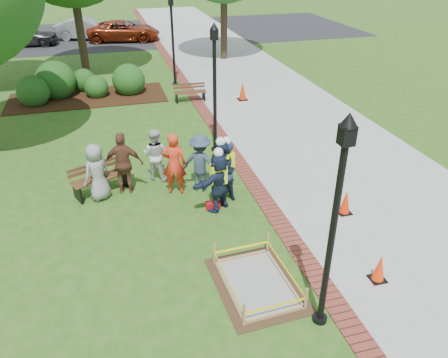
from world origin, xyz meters
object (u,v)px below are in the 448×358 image
object	(u,v)px
lamp_near	(335,214)
hivis_worker_a	(219,179)
bench_near	(101,184)
cone_front	(379,269)
wet_concrete_pad	(257,276)
hivis_worker_b	(226,167)
hivis_worker_c	(221,171)

from	to	relation	value
lamp_near	hivis_worker_a	distance (m)	4.73
bench_near	cone_front	bearing A→B (deg)	-44.02
cone_front	lamp_near	bearing A→B (deg)	-157.86
wet_concrete_pad	bench_near	distance (m)	5.74
lamp_near	wet_concrete_pad	bearing A→B (deg)	123.92
wet_concrete_pad	cone_front	xyz separation A→B (m)	(2.56, -0.56, 0.09)
hivis_worker_b	hivis_worker_c	world-z (taller)	hivis_worker_c
hivis_worker_a	bench_near	bearing A→B (deg)	150.29
hivis_worker_a	hivis_worker_c	xyz separation A→B (m)	(0.15, 0.35, 0.06)
lamp_near	hivis_worker_a	world-z (taller)	lamp_near
wet_concrete_pad	hivis_worker_b	world-z (taller)	hivis_worker_b
cone_front	hivis_worker_c	world-z (taller)	hivis_worker_c
wet_concrete_pad	cone_front	distance (m)	2.62
bench_near	hivis_worker_a	bearing A→B (deg)	-29.71
bench_near	lamp_near	world-z (taller)	lamp_near
bench_near	wet_concrete_pad	bearing A→B (deg)	-57.89
wet_concrete_pad	cone_front	bearing A→B (deg)	-12.37
cone_front	lamp_near	distance (m)	2.84
hivis_worker_c	cone_front	bearing A→B (deg)	-59.16
wet_concrete_pad	hivis_worker_b	size ratio (longest dim) A/B	1.32
cone_front	hivis_worker_b	bearing A→B (deg)	116.48
wet_concrete_pad	cone_front	size ratio (longest dim) A/B	3.55
bench_near	cone_front	size ratio (longest dim) A/B	2.55
hivis_worker_a	hivis_worker_b	distance (m)	0.77
cone_front	hivis_worker_a	bearing A→B (deg)	124.84
wet_concrete_pad	lamp_near	world-z (taller)	lamp_near
bench_near	hivis_worker_c	distance (m)	3.55
hivis_worker_b	lamp_near	bearing A→B (deg)	-84.92
wet_concrete_pad	hivis_worker_c	bearing A→B (deg)	87.51
bench_near	hivis_worker_c	world-z (taller)	hivis_worker_c
bench_near	hivis_worker_a	distance (m)	3.56
bench_near	lamp_near	xyz separation A→B (m)	(3.90, -6.12, 2.20)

